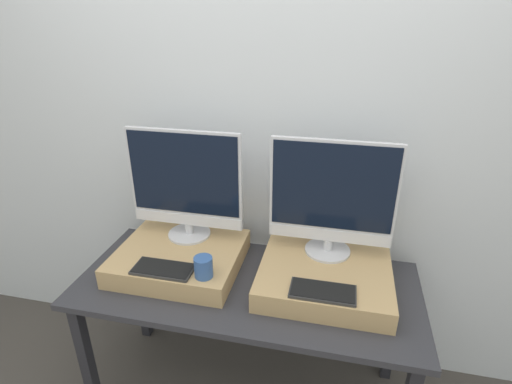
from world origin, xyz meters
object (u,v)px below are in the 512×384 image
Objects in this scene: keyboard_left at (163,269)px; mug at (203,267)px; keyboard_right at (323,291)px; monitor_left at (185,184)px; monitor_right at (332,197)px.

mug reaches higher than keyboard_left.
keyboard_right is at bearing 0.00° from keyboard_left.
keyboard_left is (0.00, -0.31, -0.27)m from monitor_left.
mug is at bearing 0.00° from keyboard_left.
mug reaches higher than keyboard_right.
monitor_right is 0.41m from keyboard_right.
mug is 0.35× the size of keyboard_right.
keyboard_left is at bearing -90.00° from monitor_left.
keyboard_left is 2.87× the size of mug.
keyboard_left is at bearing -180.00° from mug.
keyboard_left is 1.00× the size of keyboard_right.
keyboard_right is (0.69, 0.00, 0.00)m from keyboard_left.
monitor_left reaches higher than keyboard_left.
keyboard_right is at bearing -24.13° from monitor_left.
monitor_left is 0.43m from mug.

